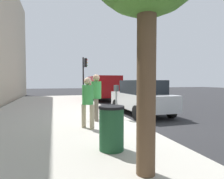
{
  "coord_description": "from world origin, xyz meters",
  "views": [
    {
      "loc": [
        -7.82,
        3.01,
        1.72
      ],
      "look_at": [
        -0.05,
        0.67,
        1.38
      ],
      "focal_mm": 31.24,
      "sensor_mm": 36.0,
      "label": 1
    }
  ],
  "objects": [
    {
      "name": "pedestrian_at_meter",
      "position": [
        -0.19,
        1.37,
        1.25
      ],
      "size": [
        0.55,
        0.4,
        1.84
      ],
      "rotation": [
        0.0,
        0.0,
        -1.73
      ],
      "color": "#726656",
      "rests_on": "sidewalk_slab"
    },
    {
      "name": "parked_sedan_near",
      "position": [
        1.4,
        -1.35,
        0.89
      ],
      "size": [
        4.43,
        2.03,
        1.77
      ],
      "color": "silver",
      "rests_on": "ground_plane"
    },
    {
      "name": "trash_bin",
      "position": [
        -3.61,
        1.75,
        0.66
      ],
      "size": [
        0.59,
        0.59,
        1.01
      ],
      "color": "#1E4C2D",
      "rests_on": "sidewalk_slab"
    },
    {
      "name": "pedestrian_bystander",
      "position": [
        -1.43,
        1.93,
        1.14
      ],
      "size": [
        0.44,
        0.38,
        1.7
      ],
      "rotation": [
        0.0,
        0.0,
        -0.91
      ],
      "color": "tan",
      "rests_on": "sidewalk_slab"
    },
    {
      "name": "ground_plane",
      "position": [
        0.0,
        0.0,
        0.0
      ],
      "size": [
        80.0,
        80.0,
        0.0
      ],
      "primitive_type": "plane",
      "color": "#2B2B2D",
      "rests_on": "ground"
    },
    {
      "name": "traffic_signal",
      "position": [
        8.76,
        0.47,
        2.58
      ],
      "size": [
        0.24,
        0.44,
        3.6
      ],
      "color": "black",
      "rests_on": "sidewalk_slab"
    },
    {
      "name": "parked_van_far",
      "position": [
        9.4,
        -1.35,
        1.26
      ],
      "size": [
        5.22,
        2.17,
        2.18
      ],
      "color": "maroon",
      "rests_on": "ground_plane"
    },
    {
      "name": "parking_meter",
      "position": [
        -0.09,
        0.5,
        1.17
      ],
      "size": [
        0.36,
        0.12,
        1.41
      ],
      "color": "gray",
      "rests_on": "sidewalk_slab"
    },
    {
      "name": "sidewalk_slab",
      "position": [
        0.0,
        3.0,
        0.07
      ],
      "size": [
        28.0,
        6.0,
        0.15
      ],
      "primitive_type": "cube",
      "color": "#B7B2A8",
      "rests_on": "ground_plane"
    }
  ]
}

